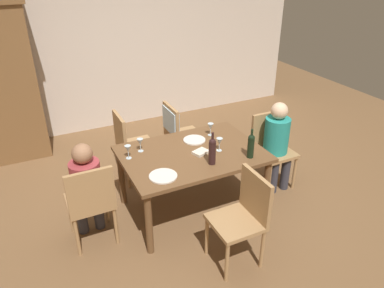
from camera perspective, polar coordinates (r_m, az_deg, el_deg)
ground_plane at (r=4.36m, az=-0.00°, el=-9.84°), size 10.00×10.00×0.00m
rear_room_partition at (r=6.17m, az=-11.56°, el=14.96°), size 6.40×0.12×2.70m
dining_table at (r=3.99m, az=-0.00°, el=-2.36°), size 1.50×1.06×0.74m
chair_left_end at (r=3.71m, az=-15.47°, el=-8.36°), size 0.44×0.44×0.92m
chair_right_end at (r=4.66m, az=12.14°, el=-0.07°), size 0.44×0.44×0.92m
chair_near at (r=3.45m, az=8.07°, el=-10.61°), size 0.44×0.44×0.92m
chair_far_right at (r=4.83m, az=-2.43°, el=2.43°), size 0.46×0.44×0.92m
chair_far_left at (r=4.67m, az=-9.61°, el=0.26°), size 0.44×0.44×0.92m
person_woman_host at (r=3.75m, az=-16.03°, el=-6.13°), size 0.29×0.33×1.10m
person_man_bearded at (r=4.53m, az=13.13°, el=0.61°), size 0.30×0.34×1.12m
wine_bottle_tall_green at (r=3.68m, az=3.16°, el=-0.99°), size 0.07×0.07×0.35m
wine_bottle_dark_red at (r=3.84m, az=9.13°, el=-0.18°), size 0.07×0.07×0.32m
wine_glass_near_left at (r=3.84m, az=-9.92°, el=-0.82°), size 0.07×0.07×0.15m
wine_glass_centre at (r=3.94m, az=4.28°, el=0.34°), size 0.07×0.07×0.15m
wine_glass_near_right at (r=3.96m, az=-8.06°, el=0.24°), size 0.07×0.07×0.15m
wine_glass_far at (r=4.28m, az=2.90°, el=2.68°), size 0.07×0.07×0.15m
dinner_plate_host at (r=4.19m, az=0.38°, el=0.63°), size 0.25×0.25×0.01m
dinner_plate_guest_left at (r=3.54m, az=-4.51°, el=-4.98°), size 0.27×0.27×0.01m
folded_napkin at (r=3.92m, az=1.36°, el=-1.28°), size 0.19×0.17×0.03m
handbag at (r=4.99m, az=-4.45°, el=-3.04°), size 0.17×0.30×0.22m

